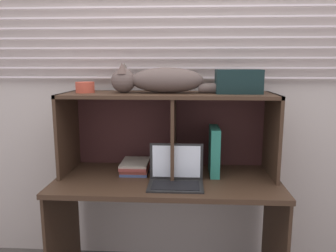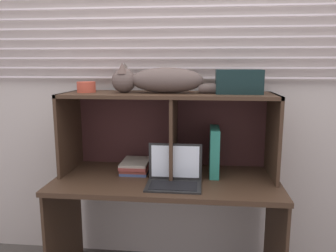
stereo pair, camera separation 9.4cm
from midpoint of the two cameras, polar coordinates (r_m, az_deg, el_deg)
name	(u,v)px [view 2 (the right image)]	position (r m, az deg, el deg)	size (l,w,h in m)	color
back_panel_with_blinds	(172,87)	(2.33, 1.82, 6.67)	(4.40, 0.08, 2.50)	#BFB4AC
desk	(166,199)	(2.14, 0.99, -12.47)	(1.38, 0.63, 0.72)	#3D291C
hutch_shelf_unit	(169,118)	(2.14, 1.49, 1.43)	(1.33, 0.40, 0.52)	#3D291C
cat	(158,80)	(2.08, -0.36, 7.87)	(0.75, 0.17, 0.19)	brown
laptop	(174,176)	(1.97, 2.47, -8.56)	(0.32, 0.21, 0.23)	black
binder_upright	(214,151)	(2.14, 9.20, -4.31)	(0.06, 0.24, 0.30)	#267865
book_stack	(136,166)	(2.21, -4.33, -6.89)	(0.18, 0.24, 0.07)	#3E4E7A
small_basket	(86,87)	(2.19, -12.64, 6.54)	(0.12, 0.12, 0.07)	#BE4935
storage_box	(239,82)	(2.09, 13.32, 7.42)	(0.28, 0.18, 0.15)	black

